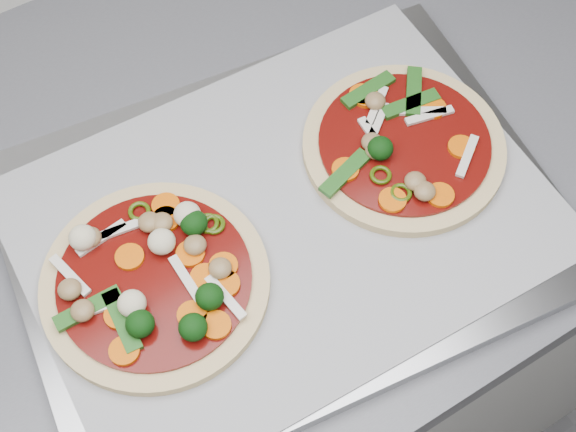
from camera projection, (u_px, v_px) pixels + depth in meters
base_cabinet at (317, 304)px, 1.20m from camera, size 3.60×0.60×0.86m
countertop at (330, 125)px, 0.81m from camera, size 3.60×0.60×0.04m
baking_tray at (284, 221)px, 0.73m from camera, size 0.52×0.41×0.02m
parchment at (284, 216)px, 0.72m from camera, size 0.47×0.35×0.00m
pizza_left at (156, 279)px, 0.68m from camera, size 0.27×0.27×0.03m
pizza_right at (402, 145)px, 0.75m from camera, size 0.19×0.19×0.03m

